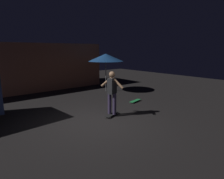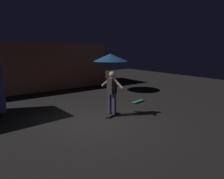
# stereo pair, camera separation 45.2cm
# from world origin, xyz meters

# --- Properties ---
(ground_plane) EXTENTS (28.00, 28.00, 0.00)m
(ground_plane) POSITION_xyz_m (0.00, 0.00, 0.00)
(ground_plane) COLOR black
(low_building) EXTENTS (11.40, 3.30, 2.93)m
(low_building) POSITION_xyz_m (-0.97, 7.86, 1.46)
(low_building) COLOR #B76B4C
(low_building) RESTS_ON ground_plane
(patio_umbrella) EXTENTS (2.10, 2.10, 2.30)m
(patio_umbrella) POSITION_xyz_m (3.53, 3.91, 2.07)
(patio_umbrella) COLOR slate
(patio_umbrella) RESTS_ON ground_plane
(skateboard_ridden) EXTENTS (0.80, 0.45, 0.07)m
(skateboard_ridden) POSITION_xyz_m (0.90, 0.20, 0.06)
(skateboard_ridden) COLOR black
(skateboard_ridden) RESTS_ON ground_plane
(skateboard_spare) EXTENTS (0.80, 0.36, 0.07)m
(skateboard_spare) POSITION_xyz_m (3.11, 1.03, 0.06)
(skateboard_spare) COLOR green
(skateboard_spare) RESTS_ON ground_plane
(skater) EXTENTS (0.43, 0.95, 1.67)m
(skater) POSITION_xyz_m (0.90, 0.20, 1.04)
(skater) COLOR #382D4C
(skater) RESTS_ON skateboard_ridden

